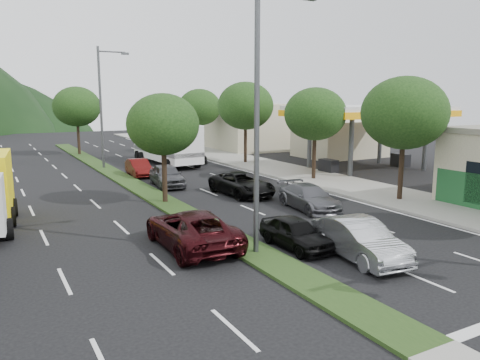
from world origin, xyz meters
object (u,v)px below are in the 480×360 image
streetlight_mid (103,102)px  streetlight_near (262,106)px  sedan_silver (359,240)px  car_queue_c (139,168)px  tree_r_e (200,107)px  motorhome (166,143)px  tree_r_b (404,113)px  car_queue_a (296,233)px  car_queue_e (167,175)px  car_queue_d (242,184)px  tree_med_near (163,125)px  tree_r_d (245,106)px  car_queue_b (309,197)px  tree_r_c (315,114)px  tree_med_far (77,107)px  suv_maroon (191,229)px  car_queue_f (187,155)px

streetlight_mid → streetlight_near: bearing=-90.0°
sedan_silver → car_queue_c: (-1.57, 22.18, -0.09)m
tree_r_e → motorhome: tree_r_e is taller
tree_r_b → car_queue_a: tree_r_b is taller
tree_r_e → car_queue_e: size_ratio=1.54×
car_queue_d → car_queue_e: car_queue_e is taller
car_queue_e → streetlight_mid: bearing=105.7°
tree_med_near → streetlight_mid: (0.21, 15.00, 1.16)m
tree_med_near → sedan_silver: (3.07, -12.26, -3.69)m
tree_r_d → car_queue_b: bearing=-108.7°
car_queue_b → motorhome: 20.20m
streetlight_near → car_queue_d: 12.02m
tree_r_c → car_queue_e: tree_r_c is taller
tree_med_far → suv_maroon: size_ratio=1.27×
tree_med_far → motorhome: 12.66m
tree_r_c → sedan_silver: (-8.93, -14.26, -4.01)m
tree_r_e → tree_med_near: size_ratio=1.11×
tree_med_near → streetlight_mid: size_ratio=0.60×
tree_r_c → streetlight_mid: 17.57m
sedan_silver → car_queue_a: sedan_silver is taller
tree_r_b → car_queue_b: tree_r_b is taller
sedan_silver → car_queue_e: car_queue_e is taller
sedan_silver → tree_r_d: bearing=77.3°
tree_r_c → car_queue_e: bearing=163.9°
suv_maroon → car_queue_d: (6.70, 7.95, -0.06)m
tree_r_c → car_queue_a: tree_r_c is taller
suv_maroon → car_queue_e: bearing=-104.7°
car_queue_d → motorhome: 15.21m
car_queue_a → car_queue_d: (3.13, 10.00, 0.08)m
tree_med_near → car_queue_a: (1.77, -10.08, -3.81)m
tree_med_near → suv_maroon: 9.01m
sedan_silver → car_queue_d: size_ratio=0.89×
car_queue_f → car_queue_c: bearing=-146.7°
tree_r_b → streetlight_mid: (-11.79, 21.00, 0.55)m
tree_r_d → sedan_silver: bearing=-110.2°
tree_r_c → streetlight_mid: streetlight_mid is taller
tree_med_near → suv_maroon: bearing=-102.6°
tree_r_b → sedan_silver: tree_r_b is taller
tree_med_far → tree_r_e: bearing=-18.4°
tree_r_d → car_queue_a: tree_r_d is taller
car_queue_b → tree_r_d: bearing=77.6°
car_queue_d → motorhome: size_ratio=0.52×
suv_maroon → car_queue_d: 10.40m
tree_r_e → suv_maroon: bearing=-114.7°
car_queue_c → motorhome: bearing=55.1°
suv_maroon → car_queue_a: suv_maroon is taller
tree_r_d → suv_maroon: bearing=-124.6°
tree_med_near → streetlight_mid: bearing=89.2°
streetlight_near → car_queue_f: streetlight_near is taller
tree_r_d → suv_maroon: (-13.80, -20.03, -4.42)m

